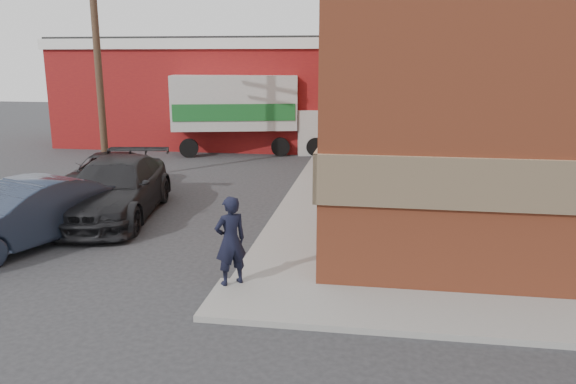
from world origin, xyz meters
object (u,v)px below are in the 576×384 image
at_px(utility_pole, 97,53).
at_px(man, 230,241).
at_px(suv_b, 115,189).
at_px(box_truck, 250,109).
at_px(warehouse, 221,91).
at_px(suv_a, 108,174).
at_px(sedan, 24,214).
at_px(brick_building, 565,55).

relative_size(utility_pole, man, 4.92).
bearing_deg(suv_b, box_truck, 74.58).
height_order(warehouse, man, warehouse).
distance_m(utility_pole, man, 12.35).
distance_m(suv_a, suv_b, 3.10).
height_order(utility_pole, sedan, utility_pole).
xyz_separation_m(suv_a, suv_b, (1.56, -2.68, 0.17)).
bearing_deg(utility_pole, man, -51.72).
bearing_deg(utility_pole, warehouse, 82.23).
height_order(sedan, box_truck, box_truck).
xyz_separation_m(suv_a, box_truck, (2.98, 9.07, 1.50)).
height_order(utility_pole, suv_b, utility_pole).
relative_size(warehouse, suv_a, 3.31).
distance_m(warehouse, utility_pole, 11.27).
xyz_separation_m(brick_building, suv_a, (-14.97, -1.90, -4.00)).
xyz_separation_m(man, box_truck, (-3.30, 16.42, 1.15)).
xyz_separation_m(utility_pole, box_truck, (4.00, 7.17, -2.56)).
relative_size(warehouse, box_truck, 2.04).
bearing_deg(brick_building, warehouse, 142.80).
xyz_separation_m(sedan, suv_b, (1.03, 2.85, 0.03)).
xyz_separation_m(man, sedan, (-5.74, 1.83, -0.22)).
bearing_deg(brick_building, suv_b, -161.17).
bearing_deg(suv_a, warehouse, 77.28).
relative_size(utility_pole, suv_b, 1.53).
xyz_separation_m(brick_building, box_truck, (-12.00, 7.17, -2.50)).
height_order(sedan, suv_a, sedan).
height_order(brick_building, suv_a, brick_building).
distance_m(man, box_truck, 16.79).
xyz_separation_m(sedan, suv_a, (-0.53, 5.52, -0.13)).
xyz_separation_m(warehouse, suv_b, (1.08, -15.58, -1.96)).
relative_size(sedan, suv_a, 1.01).
bearing_deg(sedan, suv_b, 91.18).
relative_size(man, suv_b, 0.31).
relative_size(warehouse, sedan, 3.28).
bearing_deg(box_truck, sedan, -112.93).
height_order(brick_building, warehouse, brick_building).
bearing_deg(suv_b, brick_building, 10.28).
height_order(sedan, suv_b, suv_b).
distance_m(brick_building, warehouse, 18.30).
height_order(man, box_truck, box_truck).
xyz_separation_m(utility_pole, sedan, (1.56, -7.42, -3.93)).
distance_m(warehouse, box_truck, 4.62).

